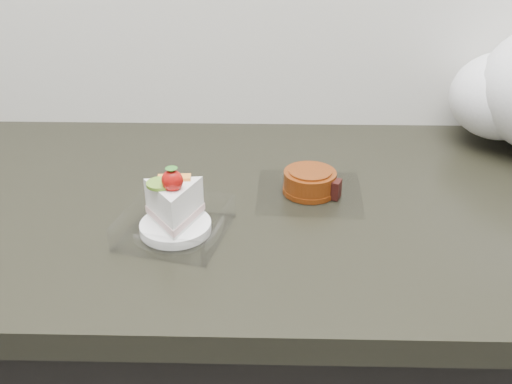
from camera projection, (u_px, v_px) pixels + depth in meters
cake_tray at (175, 216)px, 0.80m from camera, size 0.16×0.16×0.11m
mooncake_wrap at (310, 184)px, 0.91m from camera, size 0.17×0.16×0.04m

